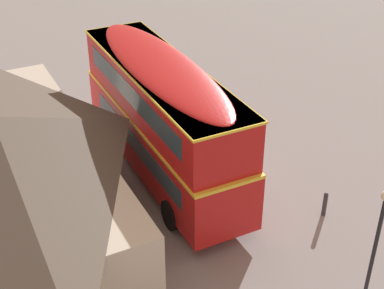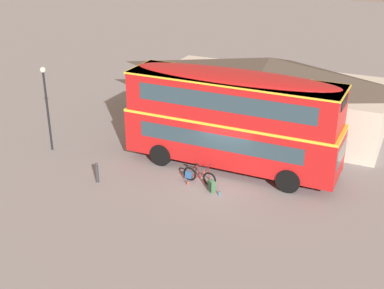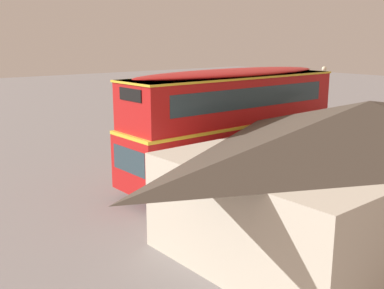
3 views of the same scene
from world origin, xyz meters
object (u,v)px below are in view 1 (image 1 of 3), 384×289
Objects in this scene: touring_bicycle at (220,161)px; kerb_bollard at (325,204)px; double_decker_bus at (163,115)px; water_bottle_blue_sports at (219,147)px; water_bottle_red_squeeze at (233,168)px; backpack_on_ground at (220,150)px; street_lamp at (376,243)px.

kerb_bollard is (-4.22, -1.95, 0.13)m from touring_bicycle.
double_decker_bus reaches higher than water_bottle_blue_sports.
backpack_on_ground is at bearing -1.69° from water_bottle_red_squeeze.
backpack_on_ground is (0.15, -2.58, -2.34)m from double_decker_bus.
touring_bicycle is 1.78× the size of kerb_bollard.
double_decker_bus is 2.32× the size of street_lamp.
double_decker_bus is at bearing 93.25° from backpack_on_ground.
double_decker_bus is 49.08× the size of water_bottle_blue_sports.
touring_bicycle is 0.98m from backpack_on_ground.
touring_bicycle reaches higher than water_bottle_red_squeeze.
double_decker_bus reaches higher than water_bottle_red_squeeze.
double_decker_bus reaches higher than backpack_on_ground.
street_lamp is at bearing 155.82° from kerb_bollard.
touring_bicycle is at bearing 152.90° from backpack_on_ground.
backpack_on_ground is at bearing -86.75° from double_decker_bus.
street_lamp is (-8.17, 0.38, 2.66)m from water_bottle_red_squeeze.
kerb_bollard is at bearing -163.52° from backpack_on_ground.
backpack_on_ground is 9.69m from street_lamp.
water_bottle_blue_sports is 5.73m from kerb_bollard.
double_decker_bus is 44.45× the size of water_bottle_red_squeeze.
water_bottle_blue_sports is (0.48, -0.21, -0.20)m from backpack_on_ground.
water_bottle_blue_sports is at bearing -23.47° from backpack_on_ground.
kerb_bollard reaches higher than backpack_on_ground.
double_decker_bus is 10.66× the size of kerb_bollard.
touring_bicycle reaches higher than kerb_bollard.
double_decker_bus is 6.00× the size of touring_bicycle.
water_bottle_red_squeeze reaches higher than water_bottle_blue_sports.
water_bottle_blue_sports is at bearing -77.40° from double_decker_bus.
backpack_on_ground reaches higher than water_bottle_red_squeeze.
water_bottle_red_squeeze is (-1.05, -2.55, -2.54)m from double_decker_bus.
touring_bicycle is at bearing 24.85° from kerb_bollard.
water_bottle_blue_sports is at bearing 13.13° from kerb_bollard.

